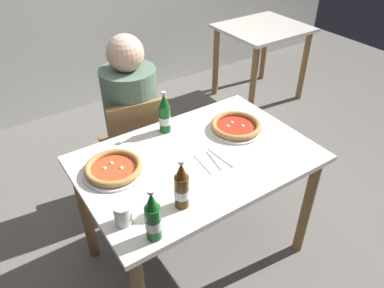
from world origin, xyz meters
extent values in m
plane|color=slate|center=(0.00, 0.00, 0.00)|extent=(8.00, 8.00, 0.00)
cube|color=silver|center=(0.00, 0.00, 0.73)|extent=(1.20, 0.80, 0.03)
cylinder|color=olive|center=(0.54, -0.34, 0.36)|extent=(0.06, 0.06, 0.72)
cylinder|color=olive|center=(-0.54, 0.34, 0.36)|extent=(0.06, 0.06, 0.72)
cylinder|color=olive|center=(0.54, 0.34, 0.36)|extent=(0.06, 0.06, 0.72)
cube|color=olive|center=(-0.05, 0.68, 0.43)|extent=(0.45, 0.45, 0.04)
cube|color=olive|center=(-0.08, 0.50, 0.65)|extent=(0.38, 0.09, 0.40)
cylinder|color=olive|center=(0.14, 0.82, 0.21)|extent=(0.04, 0.04, 0.41)
cylinder|color=olive|center=(-0.20, 0.87, 0.21)|extent=(0.04, 0.04, 0.41)
cylinder|color=olive|center=(0.09, 0.49, 0.21)|extent=(0.04, 0.04, 0.41)
cylinder|color=olive|center=(-0.24, 0.54, 0.21)|extent=(0.04, 0.04, 0.41)
cube|color=#2D3342|center=(-0.05, 0.66, 0.23)|extent=(0.32, 0.28, 0.45)
cylinder|color=slate|center=(-0.05, 0.66, 0.73)|extent=(0.34, 0.34, 0.55)
sphere|color=beige|center=(-0.05, 0.66, 1.10)|extent=(0.22, 0.22, 0.22)
cube|color=silver|center=(1.70, 1.33, 0.73)|extent=(0.80, 0.70, 0.03)
cylinder|color=olive|center=(1.36, 1.04, 0.36)|extent=(0.06, 0.06, 0.72)
cylinder|color=olive|center=(2.04, 1.04, 0.36)|extent=(0.06, 0.06, 0.72)
cylinder|color=olive|center=(1.36, 1.62, 0.36)|extent=(0.06, 0.06, 0.72)
cylinder|color=olive|center=(2.04, 1.62, 0.36)|extent=(0.06, 0.06, 0.72)
cylinder|color=white|center=(0.33, 0.09, 0.76)|extent=(0.31, 0.31, 0.01)
cylinder|color=#AD2D19|center=(0.33, 0.09, 0.77)|extent=(0.22, 0.22, 0.01)
torus|color=#B78447|center=(0.33, 0.09, 0.78)|extent=(0.29, 0.29, 0.03)
sphere|color=silver|center=(0.29, 0.11, 0.77)|extent=(0.02, 0.02, 0.02)
sphere|color=silver|center=(0.36, 0.07, 0.77)|extent=(0.02, 0.02, 0.02)
sphere|color=silver|center=(0.33, 0.13, 0.77)|extent=(0.02, 0.02, 0.02)
cylinder|color=white|center=(-0.41, 0.13, 0.76)|extent=(0.31, 0.31, 0.01)
cylinder|color=#CC4723|center=(-0.41, 0.13, 0.77)|extent=(0.22, 0.22, 0.01)
torus|color=#B78447|center=(-0.41, 0.13, 0.78)|extent=(0.28, 0.28, 0.03)
sphere|color=silver|center=(-0.44, 0.15, 0.77)|extent=(0.02, 0.02, 0.02)
sphere|color=silver|center=(-0.37, 0.11, 0.77)|extent=(0.02, 0.02, 0.02)
sphere|color=silver|center=(-0.40, 0.17, 0.77)|extent=(0.02, 0.02, 0.02)
cylinder|color=#14591E|center=(-0.44, -0.33, 0.83)|extent=(0.06, 0.06, 0.16)
cone|color=#14591E|center=(-0.44, -0.33, 0.95)|extent=(0.05, 0.05, 0.07)
cylinder|color=#B7B7BC|center=(-0.44, -0.33, 0.99)|extent=(0.03, 0.03, 0.01)
cylinder|color=white|center=(-0.44, -0.33, 0.82)|extent=(0.07, 0.07, 0.04)
cylinder|color=#14591E|center=(-0.01, 0.30, 0.83)|extent=(0.06, 0.06, 0.16)
cone|color=#14591E|center=(-0.01, 0.30, 0.95)|extent=(0.05, 0.05, 0.07)
cylinder|color=#B7B7BC|center=(-0.01, 0.30, 0.99)|extent=(0.03, 0.03, 0.01)
cylinder|color=white|center=(-0.01, 0.30, 0.82)|extent=(0.07, 0.07, 0.04)
cylinder|color=#512D0F|center=(-0.25, -0.25, 0.83)|extent=(0.06, 0.06, 0.16)
cone|color=#512D0F|center=(-0.25, -0.25, 0.95)|extent=(0.05, 0.05, 0.07)
cylinder|color=#B7B7BC|center=(-0.25, -0.25, 0.99)|extent=(0.03, 0.03, 0.01)
cylinder|color=white|center=(-0.25, -0.25, 0.82)|extent=(0.07, 0.07, 0.04)
cube|color=white|center=(0.07, -0.08, 0.75)|extent=(0.19, 0.19, 0.00)
cube|color=silver|center=(0.09, -0.08, 0.76)|extent=(0.03, 0.19, 0.00)
cube|color=silver|center=(0.05, -0.08, 0.76)|extent=(0.04, 0.17, 0.00)
cylinder|color=white|center=(-0.51, -0.20, 0.80)|extent=(0.07, 0.07, 0.09)
camera|label=1|loc=(-0.86, -1.24, 1.92)|focal=34.70mm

